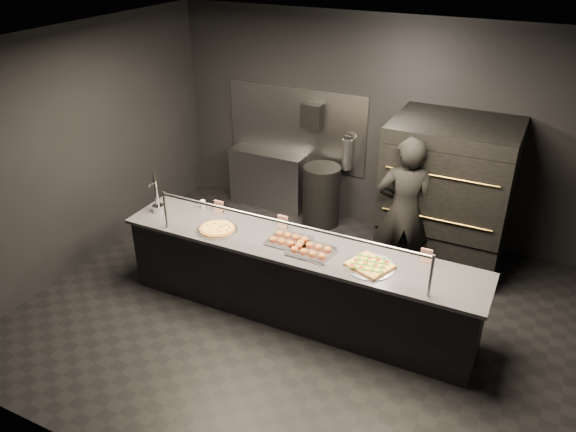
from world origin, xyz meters
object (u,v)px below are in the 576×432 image
Objects in this scene: towel_dispenser at (312,116)px; pizza_oven at (447,194)px; beer_tap at (157,200)px; slider_tray_b at (311,250)px; service_counter at (297,280)px; worker at (404,211)px; prep_shelf at (268,179)px; slider_tray_a at (289,240)px; round_pizza at (217,229)px; square_pizza at (370,265)px; fire_extinguisher at (347,154)px; trash_bin at (321,196)px.

pizza_oven is at bearing -13.14° from towel_dispenser.
slider_tray_b is (2.04, -0.05, -0.13)m from beer_tap.
service_counter is 2.18× the size of worker.
slider_tray_a is at bearing -57.09° from prep_shelf.
square_pizza is (1.80, 0.04, 0.00)m from round_pizza.
pizza_oven is at bearing 32.41° from beer_tap.
worker reaches higher than fire_extinguisher.
beer_tap is at bearing 178.57° from slider_tray_b.
service_counter is 2.30m from pizza_oven.
slider_tray_a is 0.94× the size of slider_tray_b.
slider_tray_a is at bearing -76.38° from trash_bin.
square_pizza is at bearing 71.43° from worker.
fire_extinguisher reaches higher than square_pizza.
beer_tap reaches higher than slider_tray_b.
slider_tray_b reaches higher than trash_bin.
fire_extinguisher is 0.27× the size of worker.
towel_dispenser is at bearing 88.85° from round_pizza.
round_pizza is 0.99× the size of slider_tray_a.
pizza_oven is 5.46× the size of towel_dispenser.
prep_shelf is (-2.80, 0.42, -0.52)m from pizza_oven.
trash_bin is at bearing 81.59° from round_pizza.
pizza_oven is 2.00m from square_pizza.
pizza_oven is 1.59× the size of prep_shelf.
slider_tray_a is (0.25, -2.40, -0.11)m from fire_extinguisher.
prep_shelf is at bearing 169.54° from trash_bin.
prep_shelf is at bearing -176.34° from fire_extinguisher.
slider_tray_a is 0.95m from square_pizza.
towel_dispenser is at bearing -53.05° from worker.
service_counter is 0.49m from slider_tray_a.
square_pizza is (0.65, 0.01, -0.01)m from slider_tray_b.
towel_dispenser reaches higher than square_pizza.
service_counter is 8.02× the size of square_pizza.
prep_shelf is 2.80m from slider_tray_a.
prep_shelf is 3.04m from slider_tray_b.
round_pizza is 0.25× the size of worker.
slider_tray_a is 2.25m from trash_bin.
trash_bin is (-1.47, 2.21, -0.49)m from square_pizza.
pizza_oven reaches higher than slider_tray_b.
pizza_oven is 4.05× the size of slider_tray_a.
pizza_oven is at bearing -8.54° from prep_shelf.
slider_tray_b is 1.46m from worker.
service_counter is 7.58× the size of beer_tap.
round_pizza is 0.91× the size of square_pizza.
round_pizza is (-2.15, -2.01, -0.03)m from pizza_oven.
round_pizza is 1.80m from square_pizza.
prep_shelf is at bearing 135.69° from square_pizza.
round_pizza is at bearing -172.48° from slider_tray_a.
towel_dispenser is at bearing 138.32° from trash_bin.
fire_extinguisher is at bearing 102.55° from slider_tray_b.
round_pizza is (0.89, -0.08, -0.14)m from beer_tap.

